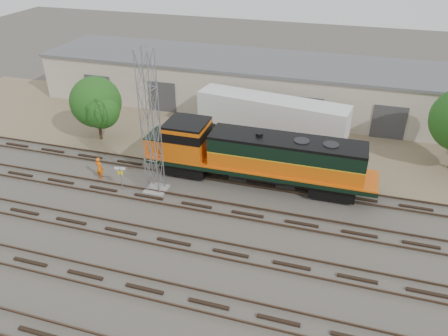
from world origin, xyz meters
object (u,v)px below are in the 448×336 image
(signal_tower, at_px, (151,128))
(worker, at_px, (99,168))
(semi_trailer, at_px, (275,115))
(locomotive, at_px, (254,156))

(signal_tower, bearing_deg, worker, 175.70)
(semi_trailer, bearing_deg, worker, -130.48)
(signal_tower, height_order, semi_trailer, signal_tower)
(semi_trailer, bearing_deg, locomotive, -82.38)
(locomotive, bearing_deg, signal_tower, -154.62)
(locomotive, distance_m, signal_tower, 8.51)
(locomotive, xyz_separation_m, semi_trailer, (0.10, 7.97, 0.23))
(signal_tower, bearing_deg, locomotive, 25.38)
(worker, bearing_deg, locomotive, -155.41)
(signal_tower, height_order, worker, signal_tower)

